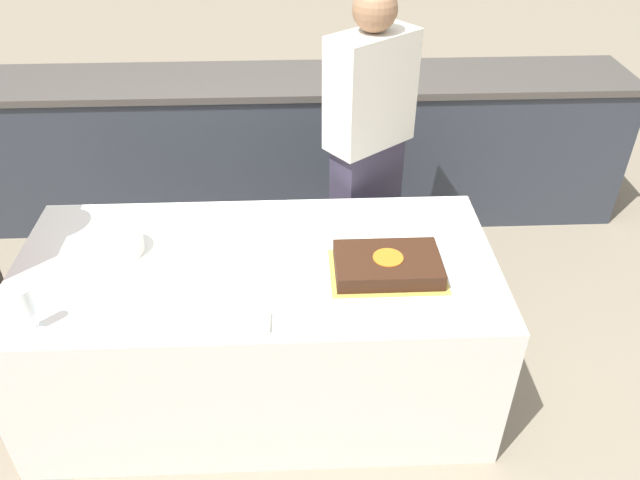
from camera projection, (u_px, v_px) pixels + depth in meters
name	position (u px, v px, depth m)	size (l,w,h in m)	color
ground_plane	(265.00, 385.00, 2.96)	(14.00, 14.00, 0.00)	gray
back_counter	(268.00, 147.00, 3.94)	(4.40, 0.58, 0.92)	#333842
dining_table	(261.00, 328.00, 2.74)	(1.96, 0.93, 0.74)	white
cake	(388.00, 265.00, 2.45)	(0.45, 0.31, 0.07)	gold
plate_stack	(118.00, 244.00, 2.56)	(0.20, 0.20, 0.08)	white
wine_glass	(27.00, 304.00, 2.15)	(0.07, 0.07, 0.18)	white
side_plate_near_cake	(377.00, 231.00, 2.70)	(0.22, 0.22, 0.00)	white
utensil_pile	(251.00, 323.00, 2.22)	(0.14, 0.10, 0.02)	white
person_cutting_cake	(368.00, 156.00, 3.04)	(0.45, 0.41, 1.64)	#383347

